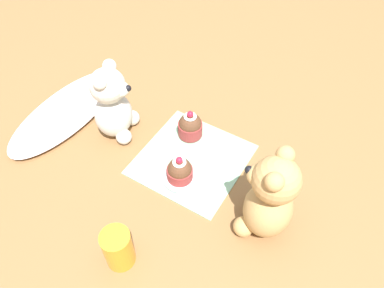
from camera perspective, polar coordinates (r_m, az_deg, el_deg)
name	(u,v)px	position (r m, az deg, el deg)	size (l,w,h in m)	color
ground_plane	(192,160)	(0.86, 0.00, -2.43)	(4.00, 4.00, 0.00)	olive
knitted_placemat	(192,159)	(0.86, 0.00, -2.31)	(0.23, 0.23, 0.01)	#8EBC99
tulle_cloth	(67,111)	(1.00, -18.57, 4.83)	(0.36, 0.14, 0.03)	silver
teddy_bear_cream	(113,105)	(0.87, -11.99, 5.88)	(0.12, 0.11, 0.19)	silver
teddy_bear_tan	(269,198)	(0.70, 11.69, -8.11)	(0.11, 0.11, 0.20)	tan
cupcake_near_cream_bear	(190,126)	(0.88, -0.27, 2.77)	(0.06, 0.06, 0.07)	#993333
saucer_plate	(180,177)	(0.82, -1.85, -5.11)	(0.08, 0.08, 0.01)	silver
cupcake_near_tan_bear	(180,171)	(0.80, -1.89, -4.06)	(0.06, 0.06, 0.07)	#993333
juice_glass	(118,248)	(0.71, -11.20, -15.32)	(0.05, 0.05, 0.09)	orange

